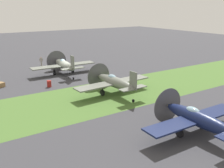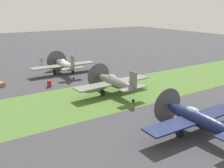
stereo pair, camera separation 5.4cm
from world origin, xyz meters
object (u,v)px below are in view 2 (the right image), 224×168
object	(u,v)px
airplane_lead	(64,65)
supply_crate	(1,85)
airplane_wingman	(114,82)
airplane_trail	(197,118)
ground_crew_chief	(41,61)
fuel_drum	(49,84)

from	to	relation	value
airplane_lead	supply_crate	distance (m)	10.55
airplane_wingman	airplane_trail	xyz separation A→B (m)	(-0.07, -12.99, -0.05)
airplane_lead	airplane_trail	size ratio (longest dim) A/B	1.04
airplane_lead	supply_crate	xyz separation A→B (m)	(-10.32, -1.79, -1.29)
airplane_lead	ground_crew_chief	distance (m)	8.29
supply_crate	airplane_lead	bearing A→B (deg)	9.84
airplane_wingman	supply_crate	distance (m)	16.23
airplane_lead	airplane_wingman	size ratio (longest dim) A/B	1.00
ground_crew_chief	supply_crate	bearing A→B (deg)	62.85
airplane_trail	ground_crew_chief	distance (m)	34.20
airplane_wingman	fuel_drum	world-z (taller)	airplane_wingman
airplane_trail	ground_crew_chief	size ratio (longest dim) A/B	5.98
ground_crew_chief	fuel_drum	size ratio (longest dim) A/B	1.92
airplane_wingman	supply_crate	xyz separation A→B (m)	(-11.73, 11.14, -1.28)
airplane_lead	ground_crew_chief	world-z (taller)	airplane_lead
fuel_drum	supply_crate	distance (m)	6.80
airplane_trail	supply_crate	distance (m)	26.83
airplane_lead	airplane_wingman	world-z (taller)	airplane_lead
fuel_drum	airplane_lead	bearing A→B (deg)	49.87
airplane_wingman	fuel_drum	xyz separation A→B (m)	(-6.00, 7.50, -1.15)
airplane_wingman	supply_crate	world-z (taller)	airplane_wingman
airplane_lead	fuel_drum	bearing A→B (deg)	-128.42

